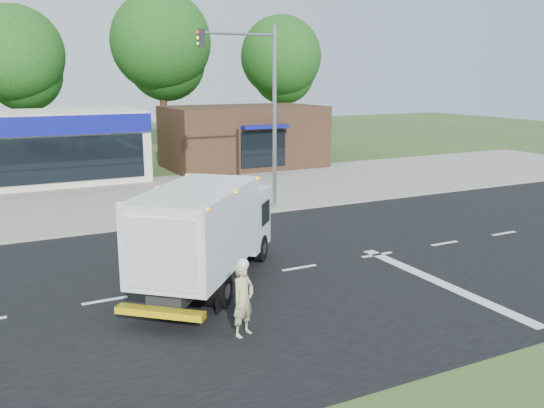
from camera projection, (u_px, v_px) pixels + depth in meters
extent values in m
plane|color=#385123|center=(299.00, 268.00, 18.06)|extent=(120.00, 120.00, 0.00)
cube|color=black|center=(299.00, 268.00, 18.06)|extent=(60.00, 14.00, 0.02)
cube|color=gray|center=(207.00, 213.00, 25.19)|extent=(60.00, 2.40, 0.12)
cube|color=gray|center=(169.00, 191.00, 30.26)|extent=(60.00, 9.00, 0.02)
cube|color=silver|center=(105.00, 300.00, 15.42)|extent=(1.20, 0.15, 0.01)
cube|color=silver|center=(210.00, 283.00, 16.74)|extent=(1.20, 0.15, 0.01)
cube|color=silver|center=(299.00, 268.00, 18.06)|extent=(1.20, 0.15, 0.01)
cube|color=silver|center=(377.00, 255.00, 19.38)|extent=(1.20, 0.15, 0.01)
cube|color=silver|center=(444.00, 243.00, 20.70)|extent=(1.20, 0.15, 0.01)
cube|color=silver|center=(504.00, 233.00, 22.02)|extent=(1.20, 0.15, 0.01)
cube|color=silver|center=(440.00, 282.00, 16.77)|extent=(0.40, 7.00, 0.01)
cube|color=black|center=(198.00, 273.00, 15.73)|extent=(3.68, 4.04, 0.32)
cube|color=silver|center=(234.00, 218.00, 18.62)|extent=(2.67, 2.66, 1.91)
cube|color=black|center=(242.00, 207.00, 19.40)|extent=(1.40, 1.24, 0.82)
cube|color=white|center=(197.00, 228.00, 15.45)|extent=(4.64, 4.87, 2.14)
cube|color=silver|center=(161.00, 254.00, 13.29)|extent=(1.41, 1.24, 1.73)
cube|color=yellow|center=(160.00, 312.00, 13.43)|extent=(1.86, 1.67, 0.16)
cube|color=orange|center=(196.00, 190.00, 15.22)|extent=(4.55, 4.76, 0.07)
cylinder|color=black|center=(210.00, 245.00, 19.08)|extent=(0.78, 0.84, 0.87)
cylinder|color=black|center=(261.00, 248.00, 18.67)|extent=(0.78, 0.84, 0.87)
cylinder|color=black|center=(158.00, 285.00, 15.38)|extent=(0.78, 0.84, 0.87)
cylinder|color=black|center=(223.00, 291.00, 14.95)|extent=(0.78, 0.84, 0.87)
imported|color=tan|center=(243.00, 300.00, 13.21)|extent=(0.76, 0.66, 1.76)
sphere|color=white|center=(243.00, 264.00, 13.03)|extent=(0.28, 0.28, 0.28)
cube|color=#382316|center=(243.00, 136.00, 38.14)|extent=(10.00, 6.00, 4.00)
cube|color=navy|center=(264.00, 126.00, 35.24)|extent=(3.00, 1.20, 0.20)
cube|color=black|center=(263.00, 149.00, 35.59)|extent=(3.00, 0.12, 2.20)
cylinder|color=gray|center=(275.00, 121.00, 25.14)|extent=(0.18, 0.18, 8.00)
cylinder|color=gray|center=(238.00, 34.00, 23.61)|extent=(3.40, 0.12, 0.12)
cube|color=black|center=(201.00, 38.00, 22.95)|extent=(0.25, 0.25, 0.70)
cylinder|color=#332114|center=(20.00, 114.00, 39.07)|extent=(0.56, 0.56, 6.86)
sphere|color=#154B16|center=(15.00, 54.00, 38.22)|extent=(6.47, 6.47, 6.47)
sphere|color=#154B16|center=(24.00, 74.00, 39.16)|extent=(5.10, 5.10, 5.10)
cylinder|color=#332114|center=(163.00, 103.00, 43.37)|extent=(0.56, 0.56, 7.84)
sphere|color=#154B16|center=(161.00, 42.00, 42.40)|extent=(7.39, 7.39, 7.39)
sphere|color=#154B16|center=(166.00, 62.00, 43.37)|extent=(5.82, 5.82, 5.82)
cylinder|color=#332114|center=(281.00, 106.00, 47.87)|extent=(0.56, 0.56, 7.00)
sphere|color=#154B16|center=(281.00, 56.00, 47.00)|extent=(6.60, 6.60, 6.60)
sphere|color=#154B16|center=(283.00, 73.00, 47.94)|extent=(5.20, 5.20, 5.20)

